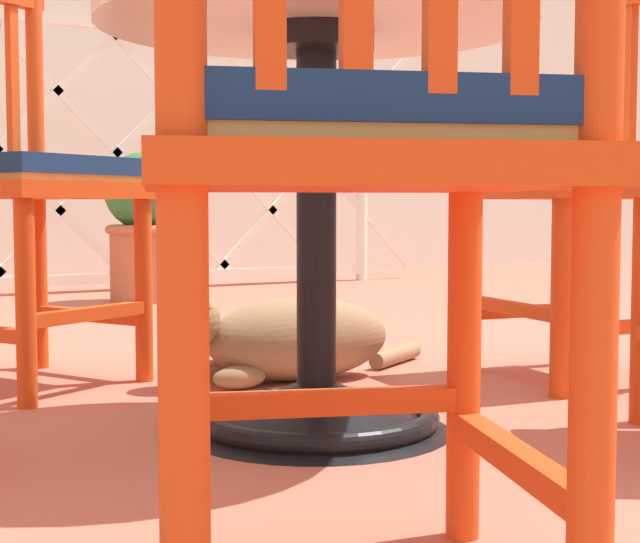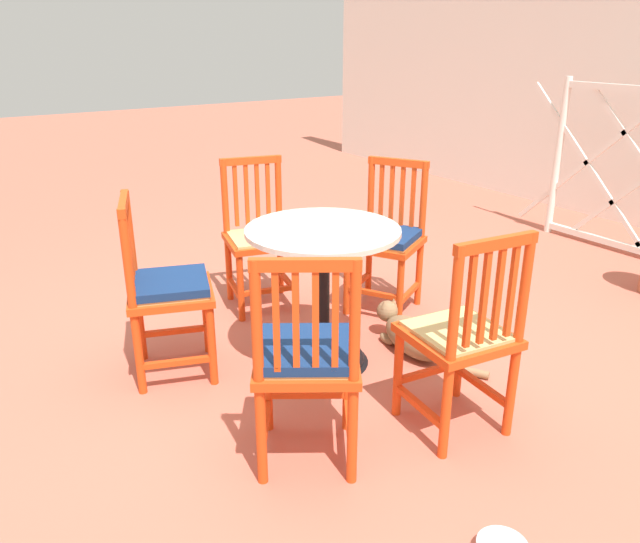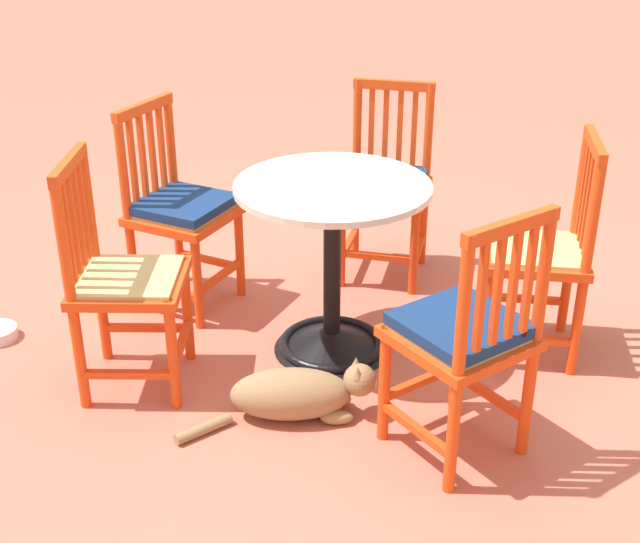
{
  "view_description": "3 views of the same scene",
  "coord_description": "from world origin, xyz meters",
  "px_view_note": "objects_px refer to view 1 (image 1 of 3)",
  "views": [
    {
      "loc": [
        -0.94,
        -1.38,
        0.4
      ],
      "look_at": [
        -0.09,
        0.12,
        0.28
      ],
      "focal_mm": 53.91,
      "sensor_mm": 36.0,
      "label": 1
    },
    {
      "loc": [
        2.23,
        -1.53,
        1.61
      ],
      "look_at": [
        -0.23,
        0.14,
        0.46
      ],
      "focal_mm": 34.52,
      "sensor_mm": 36.0,
      "label": 2
    },
    {
      "loc": [
        0.28,
        3.11,
        1.87
      ],
      "look_at": [
        -0.07,
        0.07,
        0.36
      ],
      "focal_mm": 48.07,
      "sensor_mm": 36.0,
      "label": 3
    }
  ],
  "objects_px": {
    "orange_chair_by_planter": "(24,184)",
    "cafe_table": "(316,271)",
    "orange_chair_facing_out": "(358,155)",
    "tabby_cat": "(283,340)",
    "terracotta_planter": "(143,223)",
    "orange_chair_at_corner": "(589,190)"
  },
  "relations": [
    {
      "from": "cafe_table",
      "to": "tabby_cat",
      "type": "bearing_deg",
      "value": 69.45
    },
    {
      "from": "cafe_table",
      "to": "orange_chair_facing_out",
      "type": "relative_size",
      "value": 0.83
    },
    {
      "from": "orange_chair_facing_out",
      "to": "tabby_cat",
      "type": "bearing_deg",
      "value": 65.84
    },
    {
      "from": "orange_chair_at_corner",
      "to": "orange_chair_facing_out",
      "type": "bearing_deg",
      "value": -143.8
    },
    {
      "from": "orange_chair_by_planter",
      "to": "cafe_table",
      "type": "bearing_deg",
      "value": -63.84
    },
    {
      "from": "orange_chair_by_planter",
      "to": "orange_chair_facing_out",
      "type": "distance_m",
      "value": 1.39
    },
    {
      "from": "cafe_table",
      "to": "terracotta_planter",
      "type": "relative_size",
      "value": 1.23
    },
    {
      "from": "orange_chair_facing_out",
      "to": "tabby_cat",
      "type": "relative_size",
      "value": 1.24
    },
    {
      "from": "orange_chair_at_corner",
      "to": "tabby_cat",
      "type": "bearing_deg",
      "value": 154.19
    },
    {
      "from": "orange_chair_facing_out",
      "to": "terracotta_planter",
      "type": "relative_size",
      "value": 1.47
    },
    {
      "from": "cafe_table",
      "to": "orange_chair_facing_out",
      "type": "distance_m",
      "value": 0.78
    },
    {
      "from": "terracotta_planter",
      "to": "orange_chair_at_corner",
      "type": "bearing_deg",
      "value": -82.54
    },
    {
      "from": "cafe_table",
      "to": "terracotta_planter",
      "type": "distance_m",
      "value": 2.43
    },
    {
      "from": "tabby_cat",
      "to": "orange_chair_facing_out",
      "type": "bearing_deg",
      "value": -114.16
    },
    {
      "from": "cafe_table",
      "to": "tabby_cat",
      "type": "distance_m",
      "value": 0.52
    },
    {
      "from": "orange_chair_by_planter",
      "to": "orange_chair_facing_out",
      "type": "height_order",
      "value": "same"
    },
    {
      "from": "cafe_table",
      "to": "orange_chair_at_corner",
      "type": "height_order",
      "value": "orange_chair_at_corner"
    },
    {
      "from": "cafe_table",
      "to": "orange_chair_facing_out",
      "type": "height_order",
      "value": "orange_chair_facing_out"
    },
    {
      "from": "orange_chair_by_planter",
      "to": "orange_chair_facing_out",
      "type": "xyz_separation_m",
      "value": [
        0.0,
        -1.39,
        0.0
      ]
    },
    {
      "from": "orange_chair_by_planter",
      "to": "terracotta_planter",
      "type": "height_order",
      "value": "orange_chair_by_planter"
    },
    {
      "from": "tabby_cat",
      "to": "terracotta_planter",
      "type": "xyz_separation_m",
      "value": [
        0.34,
        1.92,
        0.23
      ]
    },
    {
      "from": "tabby_cat",
      "to": "terracotta_planter",
      "type": "bearing_deg",
      "value": 79.94
    }
  ]
}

